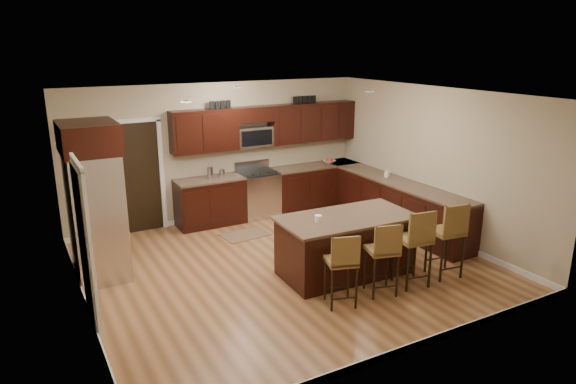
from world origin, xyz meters
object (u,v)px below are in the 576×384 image
stool_right (416,239)px  refrigerator (95,200)px  stool_left (343,262)px  range (258,194)px  stool_extra (449,231)px  stool_mid (384,250)px  island (345,247)px

stool_right → refrigerator: bearing=154.7°
stool_left → stool_right: size_ratio=0.89×
range → refrigerator: 3.65m
refrigerator → stool_right: bearing=-33.3°
stool_left → stool_extra: 1.91m
refrigerator → range: bearing=22.7°
stool_mid → stool_extra: stool_extra is taller
island → stool_left: size_ratio=2.00×
stool_left → stool_extra: bearing=17.0°
stool_right → stool_mid: bearing=-172.7°
stool_mid → island: bearing=108.7°
stool_right → stool_extra: same height
stool_extra → range: bearing=115.7°
range → stool_right: bearing=-81.3°
refrigerator → stool_extra: size_ratio=2.01×
island → range: bearing=91.9°
range → refrigerator: size_ratio=0.47×
stool_left → refrigerator: refrigerator is taller
stool_mid → refrigerator: refrigerator is taller
island → stool_extra: stool_extra is taller
stool_mid → stool_right: (0.57, -0.01, 0.06)m
stool_mid → refrigerator: size_ratio=0.46×
range → stool_right: size_ratio=0.95×
stool_left → stool_mid: (0.69, -0.00, 0.02)m
stool_extra → refrigerator: bearing=158.6°
stool_left → stool_right: bearing=16.8°
stool_right → refrigerator: refrigerator is taller
range → refrigerator: (-3.30, -1.38, 0.73)m
range → stool_mid: (0.04, -3.94, 0.20)m
stool_mid → stool_right: bearing=14.8°
range → island: range is taller
stool_right → stool_extra: 0.65m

